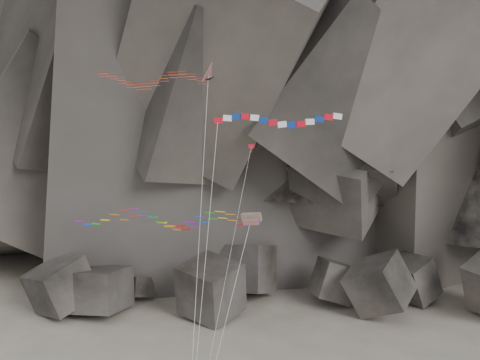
# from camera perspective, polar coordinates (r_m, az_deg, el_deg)

# --- Properties ---
(headland) EXTENTS (110.00, 70.00, 84.00)m
(headland) POSITION_cam_1_polar(r_m,az_deg,el_deg) (114.27, 5.83, 14.62)
(headland) COLOR #584F48
(headland) RESTS_ON ground
(boulder_field) EXTENTS (67.61, 20.77, 10.04)m
(boulder_field) POSITION_cam_1_polar(r_m,az_deg,el_deg) (80.98, 1.79, -10.45)
(boulder_field) COLOR #47423F
(boulder_field) RESTS_ON ground
(delta_kite) EXTENTS (10.22, 12.26, 29.39)m
(delta_kite) POSITION_cam_1_polar(r_m,az_deg,el_deg) (50.21, -8.74, 9.50)
(delta_kite) COLOR red
(delta_kite) RESTS_ON ground
(banner_kite) EXTENTS (10.24, 7.64, 25.36)m
(banner_kite) POSITION_cam_1_polar(r_m,az_deg,el_deg) (43.73, 3.49, 5.48)
(banner_kite) COLOR red
(banner_kite) RESTS_ON ground
(parafoil_kite) EXTENTS (15.61, 6.65, 18.29)m
(parafoil_kite) POSITION_cam_1_polar(r_m,az_deg,el_deg) (46.08, -8.13, -3.58)
(parafoil_kite) COLOR gold
(parafoil_kite) RESTS_ON ground
(pennant_kite) EXTENTS (3.32, 10.96, 22.73)m
(pennant_kite) POSITION_cam_1_polar(r_m,az_deg,el_deg) (46.60, -0.48, -4.63)
(pennant_kite) COLOR red
(pennant_kite) RESTS_ON ground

